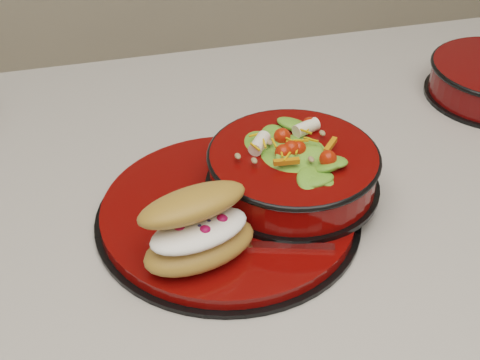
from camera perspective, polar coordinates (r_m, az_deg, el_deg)
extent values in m
cube|color=#B9B3A9|center=(0.89, 0.89, -0.34)|extent=(1.24, 0.74, 0.04)
cylinder|color=black|center=(0.80, -1.02, -3.17)|extent=(0.32, 0.32, 0.01)
cylinder|color=#640603|center=(0.79, -1.03, -2.61)|extent=(0.30, 0.30, 0.01)
torus|color=black|center=(0.79, -0.15, -2.72)|extent=(0.17, 0.17, 0.01)
cylinder|color=black|center=(0.82, 4.46, -0.39)|extent=(0.21, 0.21, 0.01)
cylinder|color=#640603|center=(0.81, 4.54, 1.02)|extent=(0.20, 0.20, 0.04)
torus|color=black|center=(0.80, 4.60, 2.07)|extent=(0.21, 0.21, 0.01)
ellipsoid|color=#467922|center=(0.80, 4.58, 1.72)|extent=(0.17, 0.17, 0.07)
sphere|color=red|center=(0.79, 7.60, 4.48)|extent=(0.02, 0.02, 0.02)
sphere|color=red|center=(0.81, 5.31, 5.62)|extent=(0.02, 0.02, 0.02)
sphere|color=red|center=(0.80, 2.47, 5.24)|extent=(0.02, 0.02, 0.02)
sphere|color=red|center=(0.77, 1.75, 3.66)|extent=(0.02, 0.02, 0.02)
sphere|color=red|center=(0.74, 4.08, 2.39)|extent=(0.02, 0.02, 0.02)
sphere|color=red|center=(0.76, 7.09, 2.84)|extent=(0.02, 0.02, 0.02)
cylinder|color=silver|center=(0.81, 5.75, 5.65)|extent=(0.03, 0.04, 0.02)
cylinder|color=silver|center=(0.78, 1.70, 4.37)|extent=(0.04, 0.03, 0.02)
cube|color=orange|center=(0.75, 4.05, 2.83)|extent=(0.03, 0.03, 0.01)
cube|color=orange|center=(0.78, 7.84, 4.18)|extent=(0.03, 0.02, 0.01)
ellipsoid|color=#B97D38|center=(0.71, -3.45, -5.63)|extent=(0.14, 0.10, 0.03)
ellipsoid|color=white|center=(0.70, -3.51, -4.33)|extent=(0.12, 0.09, 0.02)
ellipsoid|color=#B97D38|center=(0.70, -3.88, -2.05)|extent=(0.14, 0.09, 0.03)
sphere|color=#A80C34|center=(0.69, -5.15, -4.22)|extent=(0.01, 0.01, 0.01)
sphere|color=#A80C34|center=(0.69, -3.00, -4.38)|extent=(0.01, 0.01, 0.01)
sphere|color=#A80C34|center=(0.70, -1.56, -3.43)|extent=(0.01, 0.01, 0.01)
sphere|color=#A80C34|center=(0.70, -4.44, -3.51)|extent=(0.01, 0.01, 0.01)
sphere|color=#191947|center=(0.70, -4.21, -3.77)|extent=(0.01, 0.01, 0.01)
sphere|color=#191947|center=(0.70, -2.68, -3.72)|extent=(0.01, 0.01, 0.01)
sphere|color=#191947|center=(0.69, -3.47, -4.15)|extent=(0.01, 0.01, 0.01)
cube|color=silver|center=(0.74, 3.49, -5.67)|extent=(0.12, 0.05, 0.00)
cube|color=silver|center=(0.74, -2.18, -5.47)|extent=(0.04, 0.03, 0.00)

